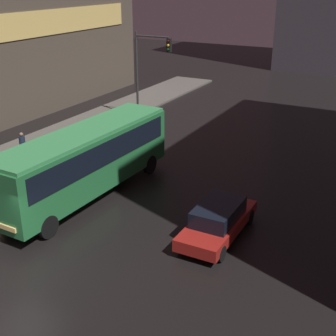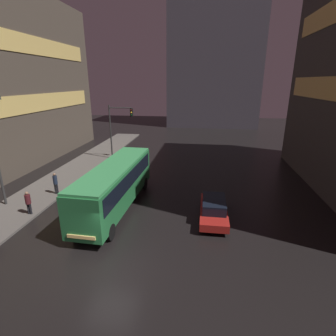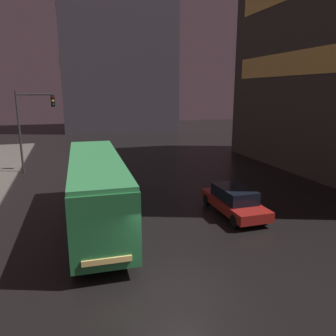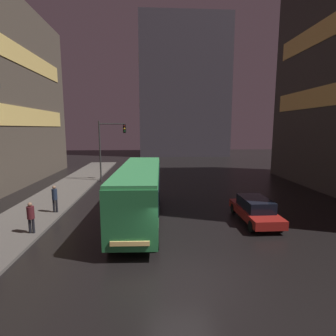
{
  "view_description": "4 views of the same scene",
  "coord_description": "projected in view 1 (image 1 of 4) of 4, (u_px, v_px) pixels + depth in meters",
  "views": [
    {
      "loc": [
        11.36,
        -9.73,
        10.07
      ],
      "look_at": [
        2.9,
        6.05,
        2.64
      ],
      "focal_mm": 50.0,
      "sensor_mm": 36.0,
      "label": 1
    },
    {
      "loc": [
        4.37,
        -10.16,
        8.98
      ],
      "look_at": [
        1.67,
        8.8,
        2.62
      ],
      "focal_mm": 28.0,
      "sensor_mm": 36.0,
      "label": 2
    },
    {
      "loc": [
        -2.96,
        -8.58,
        6.4
      ],
      "look_at": [
        2.89,
        10.56,
        1.66
      ],
      "focal_mm": 35.0,
      "sensor_mm": 36.0,
      "label": 3
    },
    {
      "loc": [
        -1.06,
        -8.98,
        5.68
      ],
      "look_at": [
        0.1,
        10.31,
        2.73
      ],
      "focal_mm": 28.0,
      "sensor_mm": 36.0,
      "label": 4
    }
  ],
  "objects": [
    {
      "name": "traffic_light_main",
      "position": [
        148.0,
        63.0,
        33.0
      ],
      "size": [
        2.86,
        0.35,
        6.42
      ],
      "color": "#2D2D2D",
      "rests_on": "ground"
    },
    {
      "name": "car_taxi",
      "position": [
        218.0,
        220.0,
        19.17
      ],
      "size": [
        1.84,
        4.7,
        1.45
      ],
      "rotation": [
        0.0,
        0.0,
        3.14
      ],
      "color": "maroon",
      "rests_on": "ground"
    },
    {
      "name": "pedestrian_near",
      "position": [
        23.0,
        145.0,
        26.23
      ],
      "size": [
        0.35,
        0.35,
        1.8
      ],
      "rotation": [
        0.0,
        0.0,
        3.1
      ],
      "color": "black",
      "rests_on": "sidewalk_left"
    },
    {
      "name": "sidewalk_left",
      "position": [
        28.0,
        150.0,
        28.78
      ],
      "size": [
        4.0,
        48.0,
        0.15
      ],
      "color": "#56514C",
      "rests_on": "ground"
    },
    {
      "name": "bus_near",
      "position": [
        86.0,
        156.0,
        22.19
      ],
      "size": [
        2.73,
        10.79,
        3.36
      ],
      "rotation": [
        0.0,
        0.0,
        3.11
      ],
      "color": "#236B38",
      "rests_on": "ground"
    },
    {
      "name": "ground_plane",
      "position": [
        17.0,
        278.0,
        16.74
      ],
      "size": [
        120.0,
        120.0,
        0.0
      ],
      "primitive_type": "plane",
      "color": "black"
    }
  ]
}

